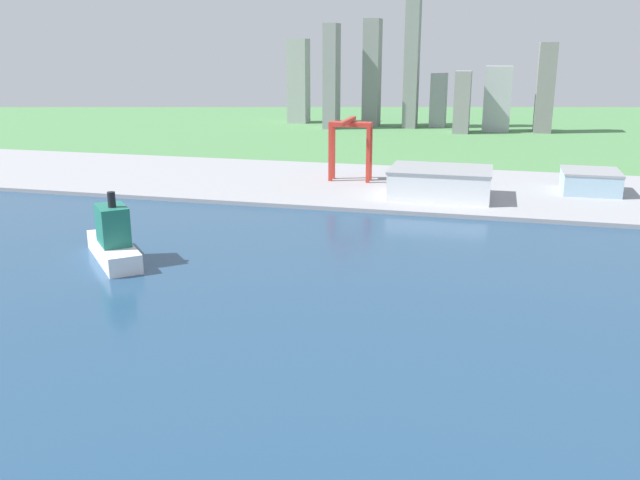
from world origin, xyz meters
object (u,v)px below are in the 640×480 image
(ferry_boat, at_px, (113,241))
(port_crane_red, at_px, (350,136))
(warehouse_annex, at_px, (590,181))
(warehouse_main, at_px, (440,183))

(ferry_boat, relative_size, port_crane_red, 1.08)
(port_crane_red, height_order, warehouse_annex, port_crane_red)
(warehouse_main, bearing_deg, port_crane_red, 150.78)
(ferry_boat, bearing_deg, port_crane_red, 71.38)
(warehouse_annex, bearing_deg, warehouse_main, -157.58)
(ferry_boat, height_order, warehouse_main, ferry_boat)
(port_crane_red, bearing_deg, warehouse_annex, 0.54)
(port_crane_red, xyz_separation_m, warehouse_main, (60.88, -34.05, -21.00))
(ferry_boat, relative_size, warehouse_annex, 1.32)
(warehouse_main, height_order, warehouse_annex, warehouse_main)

